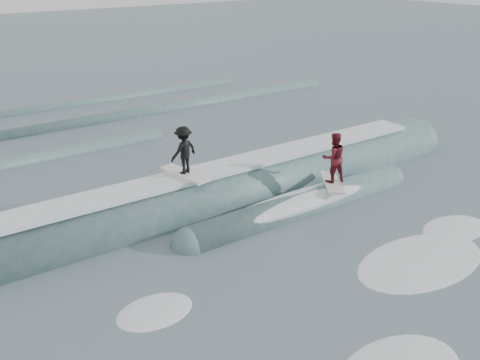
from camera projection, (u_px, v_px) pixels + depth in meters
ground at (345, 275)px, 14.77m from camera, size 160.00×160.00×0.00m
breaking_wave at (234, 199)px, 19.25m from camera, size 23.33×4.02×2.48m
surfer_black at (184, 152)px, 17.69m from camera, size 1.16×2.07×1.72m
surfer_red at (333, 160)px, 18.79m from camera, size 1.56×1.97×1.91m
whitewater at (391, 290)px, 14.12m from camera, size 16.02×7.60×0.10m
far_swells at (79, 127)px, 27.40m from camera, size 35.79×8.65×0.80m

